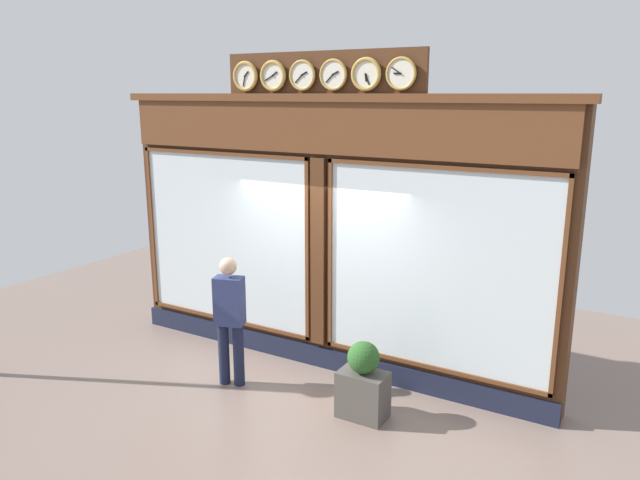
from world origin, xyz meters
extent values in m
plane|color=#7A665B|center=(0.00, 2.80, 0.00)|extent=(14.00, 14.00, 0.00)
cube|color=#4C2B16|center=(0.00, -0.15, 1.78)|extent=(6.27, 0.30, 3.56)
cube|color=#191E33|center=(0.00, 0.02, 0.14)|extent=(6.27, 0.08, 0.28)
cube|color=brown|center=(0.00, 0.04, 3.24)|extent=(6.15, 0.08, 0.64)
cube|color=brown|center=(0.00, 0.02, 3.61)|extent=(6.40, 0.20, 0.10)
cube|color=silver|center=(-1.59, 0.01, 1.61)|extent=(2.79, 0.02, 2.41)
cube|color=brown|center=(-1.59, 0.04, 2.84)|extent=(2.89, 0.04, 0.05)
cube|color=brown|center=(-1.59, 0.04, 0.37)|extent=(2.89, 0.04, 0.05)
cube|color=brown|center=(-3.01, 0.04, 1.61)|extent=(0.05, 0.04, 2.51)
cube|color=brown|center=(-0.18, 0.04, 1.61)|extent=(0.05, 0.04, 2.51)
cube|color=silver|center=(1.59, 0.01, 1.61)|extent=(2.79, 0.02, 2.41)
cube|color=brown|center=(1.59, 0.04, 2.84)|extent=(2.89, 0.04, 0.05)
cube|color=brown|center=(1.59, 0.04, 0.37)|extent=(2.89, 0.04, 0.05)
cube|color=brown|center=(3.01, 0.04, 1.61)|extent=(0.05, 0.04, 2.51)
cube|color=brown|center=(0.18, 0.04, 1.61)|extent=(0.05, 0.04, 2.51)
cube|color=#4C2B16|center=(0.00, 0.03, 1.61)|extent=(0.20, 0.10, 2.51)
cube|color=#4C2B16|center=(0.00, -0.02, 3.88)|extent=(2.78, 0.06, 0.58)
cylinder|color=silver|center=(-1.10, 0.06, 3.88)|extent=(0.31, 0.02, 0.31)
torus|color=#B79347|center=(-1.10, 0.06, 3.88)|extent=(0.38, 0.04, 0.38)
cube|color=black|center=(-1.06, 0.07, 3.88)|extent=(0.09, 0.01, 0.02)
cube|color=black|center=(-1.04, 0.07, 3.91)|extent=(0.12, 0.01, 0.08)
sphere|color=black|center=(-1.10, 0.08, 3.88)|extent=(0.02, 0.02, 0.02)
cylinder|color=silver|center=(-0.66, 0.06, 3.88)|extent=(0.31, 0.02, 0.31)
torus|color=#B79347|center=(-0.66, 0.06, 3.88)|extent=(0.39, 0.05, 0.39)
cube|color=black|center=(-0.67, 0.07, 3.83)|extent=(0.03, 0.01, 0.09)
cube|color=black|center=(-0.68, 0.07, 3.81)|extent=(0.06, 0.01, 0.13)
sphere|color=black|center=(-0.66, 0.08, 3.88)|extent=(0.02, 0.02, 0.02)
cylinder|color=silver|center=(-0.22, 0.06, 3.88)|extent=(0.31, 0.02, 0.31)
torus|color=#B79347|center=(-0.22, 0.06, 3.88)|extent=(0.38, 0.04, 0.38)
cube|color=black|center=(-0.26, 0.07, 3.89)|extent=(0.08, 0.01, 0.05)
cube|color=black|center=(-0.17, 0.07, 3.83)|extent=(0.10, 0.01, 0.10)
sphere|color=black|center=(-0.22, 0.08, 3.88)|extent=(0.02, 0.02, 0.02)
cylinder|color=silver|center=(0.22, 0.06, 3.88)|extent=(0.31, 0.02, 0.31)
torus|color=#B79347|center=(0.22, 0.06, 3.88)|extent=(0.38, 0.04, 0.38)
cube|color=black|center=(0.18, 0.07, 3.89)|extent=(0.08, 0.01, 0.05)
cube|color=black|center=(0.27, 0.07, 3.83)|extent=(0.10, 0.01, 0.10)
sphere|color=black|center=(0.22, 0.08, 3.88)|extent=(0.02, 0.02, 0.02)
cylinder|color=silver|center=(0.66, 0.06, 3.88)|extent=(0.31, 0.02, 0.31)
torus|color=#B79347|center=(0.66, 0.06, 3.88)|extent=(0.39, 0.05, 0.39)
cube|color=black|center=(0.62, 0.07, 3.90)|extent=(0.08, 0.01, 0.06)
cube|color=black|center=(0.72, 0.07, 3.85)|extent=(0.12, 0.01, 0.07)
sphere|color=black|center=(0.66, 0.08, 3.88)|extent=(0.02, 0.02, 0.02)
cylinder|color=silver|center=(1.10, 0.06, 3.88)|extent=(0.31, 0.02, 0.31)
torus|color=#B79347|center=(1.10, 0.06, 3.88)|extent=(0.39, 0.05, 0.39)
cube|color=black|center=(1.07, 0.07, 3.91)|extent=(0.07, 0.01, 0.07)
cube|color=black|center=(1.12, 0.07, 3.81)|extent=(0.04, 0.01, 0.13)
sphere|color=black|center=(1.10, 0.08, 3.88)|extent=(0.02, 0.02, 0.02)
cylinder|color=#191E38|center=(0.80, 1.07, 0.41)|extent=(0.14, 0.14, 0.82)
cylinder|color=#191E38|center=(0.61, 1.01, 0.41)|extent=(0.14, 0.14, 0.82)
cube|color=navy|center=(0.71, 1.04, 1.13)|extent=(0.41, 0.32, 0.62)
sphere|color=tan|center=(0.71, 1.04, 1.58)|extent=(0.22, 0.22, 0.22)
cube|color=#4C4742|center=(-1.11, 0.93, 0.28)|extent=(0.56, 0.36, 0.56)
sphere|color=#285623|center=(-1.11, 0.93, 0.74)|extent=(0.37, 0.37, 0.37)
camera|label=1|loc=(-3.89, 6.64, 3.66)|focal=33.88mm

